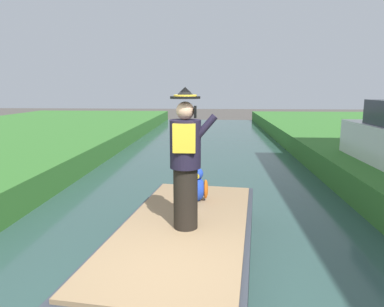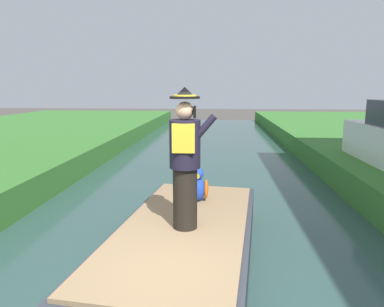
% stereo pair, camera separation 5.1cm
% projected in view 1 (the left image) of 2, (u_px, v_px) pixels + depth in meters
% --- Properties ---
extents(boat, '(2.28, 4.38, 0.61)m').
position_uv_depth(boat, '(185.00, 245.00, 4.88)').
color(boat, '#333842').
rests_on(boat, canal_water).
extents(person_pirate, '(0.61, 0.42, 1.85)m').
position_uv_depth(person_pirate, '(186.00, 160.00, 4.52)').
color(person_pirate, black).
rests_on(person_pirate, boat).
extents(parrot_plush, '(0.36, 0.35, 0.57)m').
position_uv_depth(parrot_plush, '(197.00, 186.00, 5.76)').
color(parrot_plush, blue).
rests_on(parrot_plush, boat).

